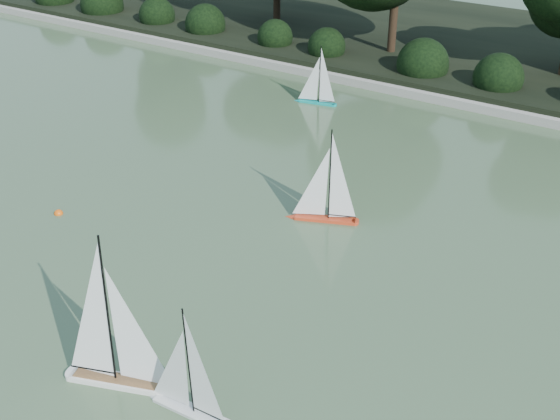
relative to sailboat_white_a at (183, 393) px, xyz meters
name	(u,v)px	position (x,y,z in m)	size (l,w,h in m)	color
ground	(209,346)	(-0.41, 0.91, -0.23)	(80.00, 80.00, 0.00)	#324227
pond_coping	(481,106)	(-0.41, 9.91, -0.14)	(40.00, 0.35, 0.18)	gray
far_bank	(537,56)	(-0.41, 13.91, -0.08)	(40.00, 8.00, 0.30)	black
shrub_hedge	(498,78)	(-0.41, 10.81, 0.22)	(29.10, 1.10, 1.10)	black
sailboat_white_a	(183,393)	(0.00, 0.00, 0.00)	(1.07, 0.23, 1.46)	silver
sailboat_white_b	(127,364)	(-0.72, -0.05, 0.07)	(1.38, 0.68, 1.93)	white
sailboat_orange	(320,206)	(-0.85, 4.14, 0.02)	(1.11, 0.59, 1.56)	red
sailboat_teal	(314,94)	(-3.52, 8.35, -0.02)	(0.98, 0.34, 1.33)	#0C9992
race_buoy	(59,214)	(-4.30, 2.05, -0.23)	(0.14, 0.14, 0.14)	#F85C0D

